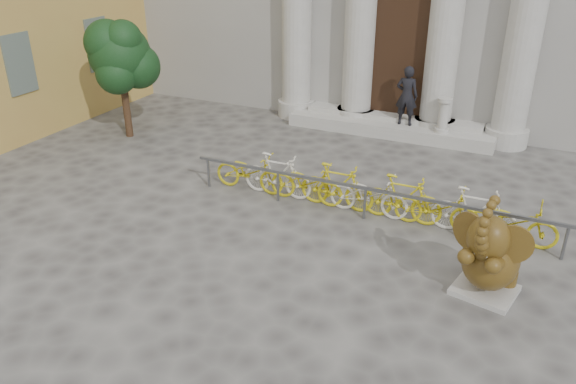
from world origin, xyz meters
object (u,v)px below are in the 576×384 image
at_px(bike_rack, 369,192).
at_px(pedestrian, 407,96).
at_px(elephant_statue, 490,258).
at_px(tree, 120,56).

relative_size(bike_rack, pedestrian, 4.72).
height_order(elephant_statue, bike_rack, elephant_statue).
bearing_deg(elephant_statue, tree, 172.66).
bearing_deg(tree, bike_rack, -12.70).
xyz_separation_m(elephant_statue, tree, (-10.38, 3.69, 1.62)).
relative_size(tree, pedestrian, 1.96).
height_order(elephant_statue, pedestrian, pedestrian).
distance_m(bike_rack, tree, 8.14).
xyz_separation_m(bike_rack, pedestrian, (-0.53, 5.09, 0.71)).
relative_size(elephant_statue, tree, 0.58).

